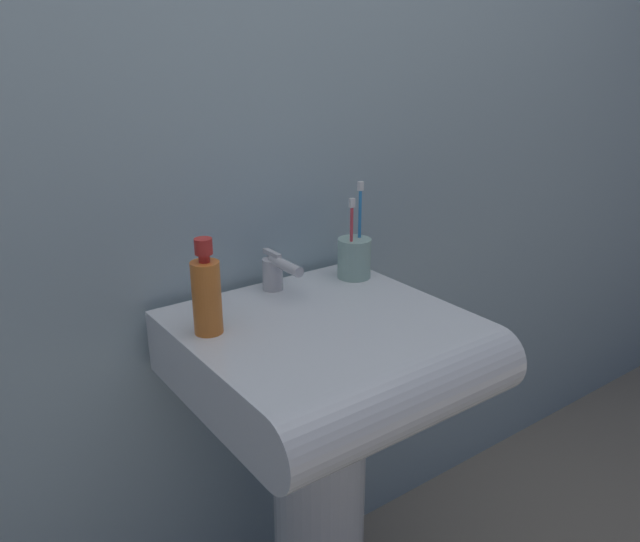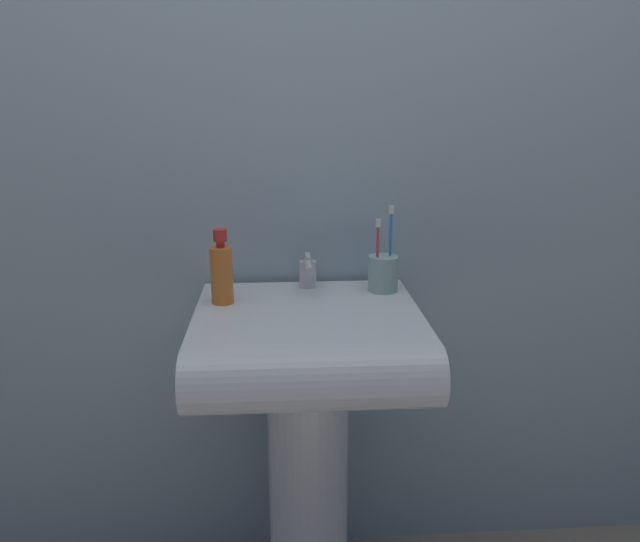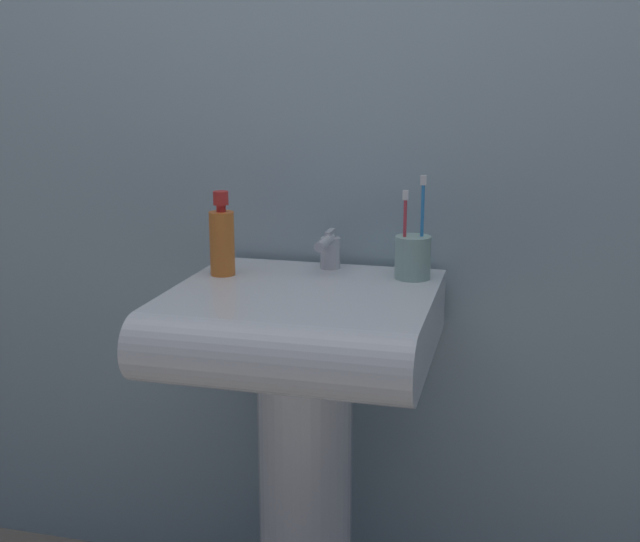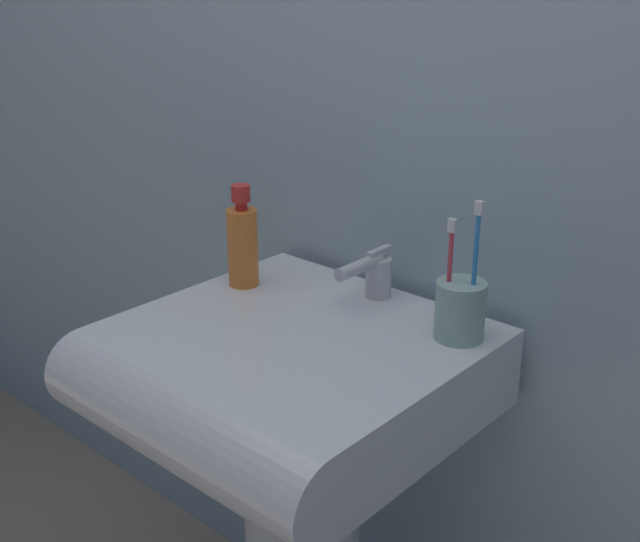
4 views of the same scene
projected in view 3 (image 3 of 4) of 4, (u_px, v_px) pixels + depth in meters
The scene contains 6 objects.
wall_back at pixel (336, 95), 1.77m from camera, with size 5.00×0.05×2.40m, color #9EB7C1.
sink_pedestal at pixel (305, 504), 1.71m from camera, with size 0.20×0.20×0.70m, color white.
sink_basin at pixel (298, 327), 1.57m from camera, with size 0.52×0.52×0.13m.
faucet at pixel (329, 250), 1.74m from camera, with size 0.04×0.13×0.09m.
toothbrush_cup at pixel (413, 256), 1.67m from camera, with size 0.08×0.08×0.22m.
soap_bottle at pixel (222, 240), 1.69m from camera, with size 0.05×0.05×0.18m.
Camera 3 is at (0.41, -1.49, 1.25)m, focal length 45.00 mm.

